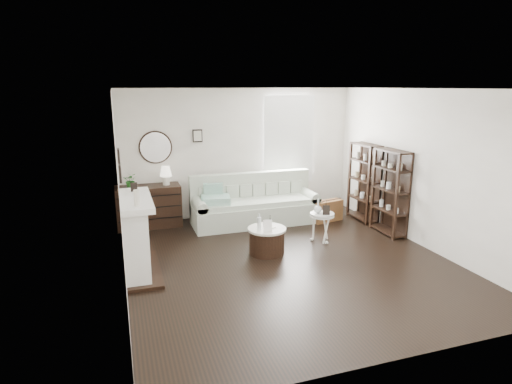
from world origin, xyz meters
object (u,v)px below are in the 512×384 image
object	(u,v)px
pedestal_table	(322,215)
sofa	(254,207)
dresser	(149,206)
drum_table	(267,241)

from	to	relation	value
pedestal_table	sofa	bearing A→B (deg)	119.03
dresser	pedestal_table	bearing A→B (deg)	-32.53
sofa	drum_table	bearing A→B (deg)	-101.04
sofa	pedestal_table	world-z (taller)	sofa
drum_table	pedestal_table	distance (m)	1.19
drum_table	pedestal_table	size ratio (longest dim) A/B	1.21
dresser	pedestal_table	xyz separation A→B (m)	(2.88, -1.84, 0.07)
dresser	drum_table	size ratio (longest dim) A/B	1.94
sofa	drum_table	distance (m)	1.72
sofa	pedestal_table	bearing A→B (deg)	-60.97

